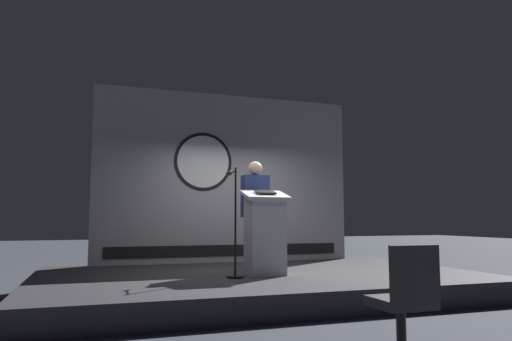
{
  "coord_description": "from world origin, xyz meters",
  "views": [
    {
      "loc": [
        -2.38,
        -6.77,
        1.1
      ],
      "look_at": [
        -0.04,
        0.07,
        1.84
      ],
      "focal_mm": 33.21,
      "sensor_mm": 36.0,
      "label": 1
    }
  ],
  "objects_px": {
    "podium": "(265,233)",
    "microphone_stand": "(235,239)",
    "audience_chair_right": "(406,293)",
    "speaker_person": "(255,215)"
  },
  "relations": [
    {
      "from": "audience_chair_right",
      "to": "microphone_stand",
      "type": "bearing_deg",
      "value": 100.87
    },
    {
      "from": "podium",
      "to": "microphone_stand",
      "type": "bearing_deg",
      "value": -167.38
    },
    {
      "from": "audience_chair_right",
      "to": "podium",
      "type": "bearing_deg",
      "value": 91.64
    },
    {
      "from": "podium",
      "to": "audience_chair_right",
      "type": "distance_m",
      "value": 3.14
    },
    {
      "from": "speaker_person",
      "to": "audience_chair_right",
      "type": "height_order",
      "value": "speaker_person"
    },
    {
      "from": "speaker_person",
      "to": "audience_chair_right",
      "type": "bearing_deg",
      "value": -88.8
    },
    {
      "from": "audience_chair_right",
      "to": "speaker_person",
      "type": "bearing_deg",
      "value": 91.2
    },
    {
      "from": "podium",
      "to": "audience_chair_right",
      "type": "bearing_deg",
      "value": -88.36
    },
    {
      "from": "speaker_person",
      "to": "microphone_stand",
      "type": "relative_size",
      "value": 1.12
    },
    {
      "from": "podium",
      "to": "speaker_person",
      "type": "bearing_deg",
      "value": 88.39
    }
  ]
}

